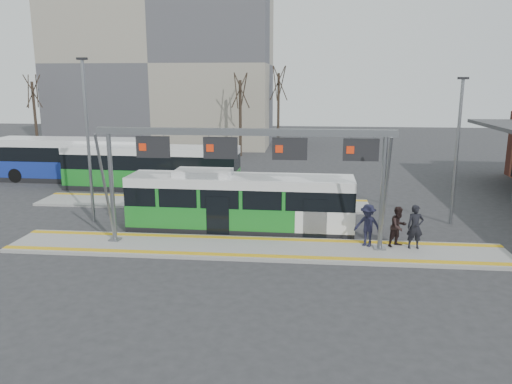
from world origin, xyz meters
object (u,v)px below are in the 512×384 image
passenger_b (398,227)px  passenger_c (368,225)px  hero_bus (240,203)px  gantry (247,153)px  passenger_a (415,227)px

passenger_b → passenger_c: size_ratio=0.95×
hero_bus → passenger_b: hero_bus is taller
gantry → passenger_a: bearing=2.1°
passenger_a → gantry: bearing=179.3°
hero_bus → passenger_a: size_ratio=5.73×
gantry → passenger_a: gantry is taller
passenger_a → passenger_b: passenger_a is taller
passenger_a → passenger_c: (-2.03, 0.10, -0.02)m
passenger_a → passenger_c: size_ratio=1.02×
passenger_a → passenger_b: size_ratio=1.07×
hero_bus → passenger_b: (7.35, -2.13, -0.34)m
passenger_c → passenger_a: bearing=24.7°
passenger_a → passenger_c: bearing=174.5°
hero_bus → passenger_a: 8.37m
gantry → hero_bus: bearing=104.5°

